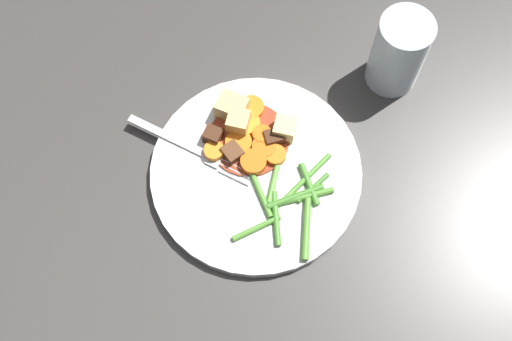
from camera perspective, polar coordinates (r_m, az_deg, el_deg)
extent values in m
plane|color=#423F3D|center=(0.82, 0.00, -0.39)|extent=(3.00, 3.00, 0.00)
cylinder|color=white|center=(0.81, 0.00, -0.20)|extent=(0.26, 0.26, 0.01)
cylinder|color=#93381E|center=(0.82, -0.64, 2.76)|extent=(0.10, 0.10, 0.00)
cylinder|color=orange|center=(0.83, -0.73, 4.12)|extent=(0.03, 0.03, 0.01)
cylinder|color=orange|center=(0.81, 0.70, 2.03)|extent=(0.04, 0.04, 0.01)
cylinder|color=orange|center=(0.82, 0.53, 3.12)|extent=(0.03, 0.03, 0.01)
cylinder|color=orange|center=(0.81, -0.17, 0.75)|extent=(0.04, 0.04, 0.01)
cylinder|color=orange|center=(0.81, 1.72, 1.33)|extent=(0.03, 0.03, 0.01)
cylinder|color=orange|center=(0.81, -3.68, 1.69)|extent=(0.03, 0.03, 0.01)
cylinder|color=orange|center=(0.82, -1.54, 2.41)|extent=(0.04, 0.04, 0.01)
cylinder|color=orange|center=(0.84, -0.43, 5.49)|extent=(0.04, 0.04, 0.01)
cube|color=#EAD68C|center=(0.82, 2.53, 3.69)|extent=(0.04, 0.04, 0.02)
cube|color=#E5CC7A|center=(0.82, -1.89, 4.09)|extent=(0.04, 0.04, 0.03)
cube|color=#E5CC7A|center=(0.83, -2.06, 5.50)|extent=(0.05, 0.05, 0.03)
cube|color=#4C2B19|center=(0.82, 1.60, 2.91)|extent=(0.02, 0.03, 0.02)
cube|color=#4C2B19|center=(0.82, -3.78, 3.05)|extent=(0.03, 0.03, 0.02)
cube|color=brown|center=(0.81, -2.07, 1.57)|extent=(0.03, 0.03, 0.02)
cylinder|color=#599E38|center=(0.78, 4.42, -5.10)|extent=(0.07, 0.04, 0.01)
cylinder|color=#4C8E33|center=(0.80, 5.00, -1.51)|extent=(0.03, 0.05, 0.01)
cylinder|color=#66AD42|center=(0.80, 1.60, -0.76)|extent=(0.06, 0.04, 0.01)
cylinder|color=#4C8E33|center=(0.80, 4.65, -1.21)|extent=(0.06, 0.01, 0.01)
cylinder|color=#599E38|center=(0.79, 3.97, -2.36)|extent=(0.02, 0.08, 0.01)
cylinder|color=#599E38|center=(0.79, 0.36, -1.92)|extent=(0.07, 0.01, 0.01)
cylinder|color=#4C8E33|center=(0.78, 2.09, -4.07)|extent=(0.07, 0.03, 0.01)
cylinder|color=#599E38|center=(0.80, 4.45, -0.62)|extent=(0.04, 0.08, 0.01)
cylinder|color=#4C8E33|center=(0.79, 3.44, -2.30)|extent=(0.01, 0.07, 0.01)
cylinder|color=#599E38|center=(0.78, 0.04, -5.04)|extent=(0.01, 0.06, 0.01)
cube|color=silver|center=(0.83, -7.65, 2.96)|extent=(0.09, 0.08, 0.00)
cube|color=silver|center=(0.81, -3.63, 1.03)|extent=(0.03, 0.03, 0.00)
cylinder|color=silver|center=(0.80, -2.08, -0.42)|extent=(0.03, 0.03, 0.00)
cylinder|color=silver|center=(0.81, -1.87, -0.05)|extent=(0.03, 0.03, 0.00)
cylinder|color=silver|center=(0.81, -1.66, 0.32)|extent=(0.03, 0.03, 0.00)
cylinder|color=silver|center=(0.81, -1.45, 0.68)|extent=(0.03, 0.03, 0.00)
cylinder|color=silver|center=(0.85, 12.35, 10.04)|extent=(0.07, 0.07, 0.12)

